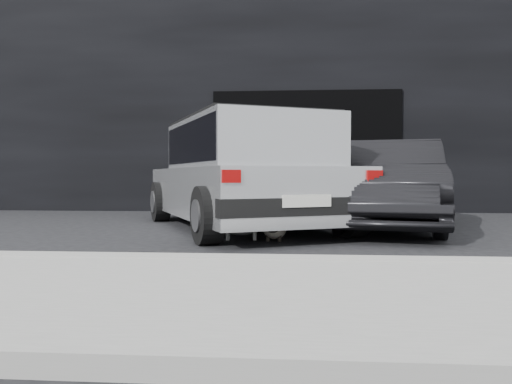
# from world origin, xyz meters

# --- Properties ---
(ground) EXTENTS (80.00, 80.00, 0.00)m
(ground) POSITION_xyz_m (0.00, 0.00, 0.00)
(ground) COLOR black
(ground) RESTS_ON ground
(building_facade) EXTENTS (34.00, 4.00, 5.00)m
(building_facade) POSITION_xyz_m (1.00, 6.00, 2.50)
(building_facade) COLOR black
(building_facade) RESTS_ON ground
(garage_opening) EXTENTS (4.00, 0.10, 2.60)m
(garage_opening) POSITION_xyz_m (1.00, 3.99, 1.30)
(garage_opening) COLOR black
(garage_opening) RESTS_ON ground
(curb) EXTENTS (18.00, 0.25, 0.12)m
(curb) POSITION_xyz_m (1.00, -2.60, 0.06)
(curb) COLOR gray
(curb) RESTS_ON ground
(sidewalk) EXTENTS (18.00, 2.20, 0.11)m
(sidewalk) POSITION_xyz_m (1.00, -3.80, 0.06)
(sidewalk) COLOR gray
(sidewalk) RESTS_ON ground
(silver_hatchback) EXTENTS (3.66, 4.85, 1.63)m
(silver_hatchback) POSITION_xyz_m (-0.00, 0.62, 0.89)
(silver_hatchback) COLOR silver
(silver_hatchback) RESTS_ON ground
(second_car) EXTENTS (2.20, 4.25, 1.33)m
(second_car) POSITION_xyz_m (2.19, 0.82, 0.67)
(second_car) COLOR black
(second_car) RESTS_ON ground
(cat_siamese) EXTENTS (0.31, 0.85, 0.29)m
(cat_siamese) POSITION_xyz_m (0.50, -0.65, 0.13)
(cat_siamese) COLOR beige
(cat_siamese) RESTS_ON ground
(cat_white) EXTENTS (0.83, 0.33, 0.39)m
(cat_white) POSITION_xyz_m (0.13, -0.63, 0.19)
(cat_white) COLOR silver
(cat_white) RESTS_ON ground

